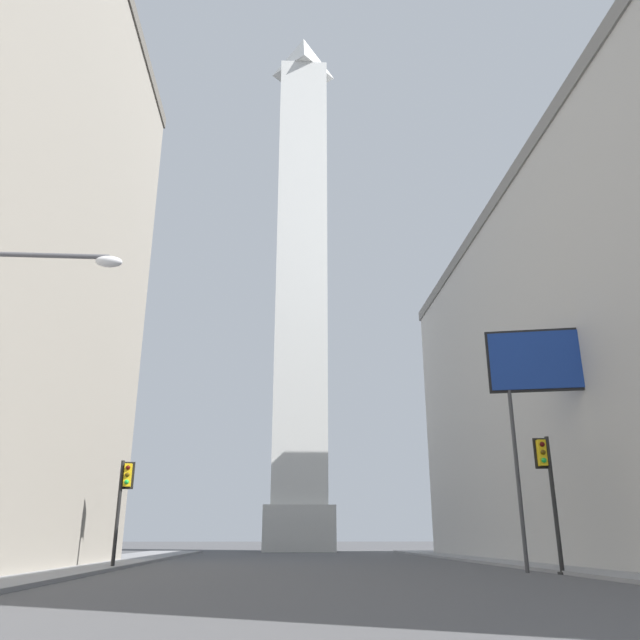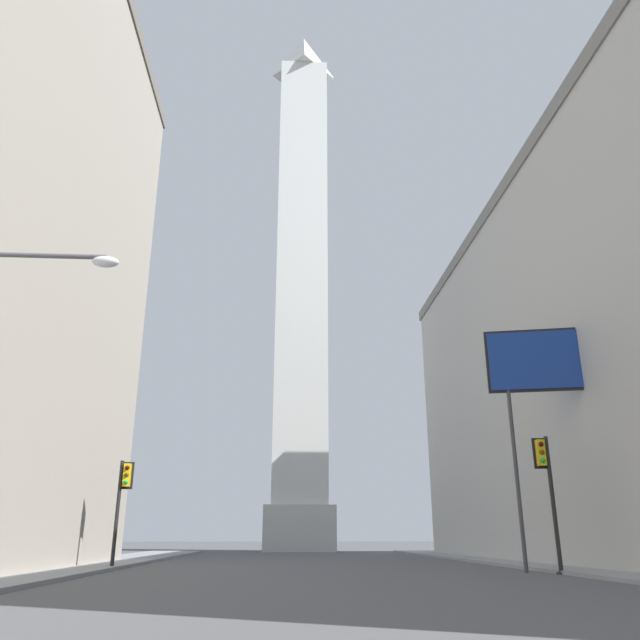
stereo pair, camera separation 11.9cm
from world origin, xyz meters
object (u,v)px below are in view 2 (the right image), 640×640
traffic_light_mid_right (548,481)px  billboard_sign (546,369)px  obelisk (301,267)px  traffic_light_mid_left (122,496)px

traffic_light_mid_right → billboard_sign: (0.91, 0.85, 5.17)m
obelisk → traffic_light_mid_left: 47.52m
traffic_light_mid_left → billboard_sign: bearing=-12.7°
traffic_light_mid_left → billboard_sign: billboard_sign is taller
obelisk → traffic_light_mid_right: bearing=-77.3°
obelisk → traffic_light_mid_left: (-9.73, -36.51, -28.81)m
traffic_light_mid_left → billboard_sign: 21.27m
obelisk → traffic_light_mid_right: (9.40, -41.86, -28.44)m
traffic_light_mid_left → obelisk: bearing=75.1°
traffic_light_mid_left → traffic_light_mid_right: (19.13, -5.35, 0.37)m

